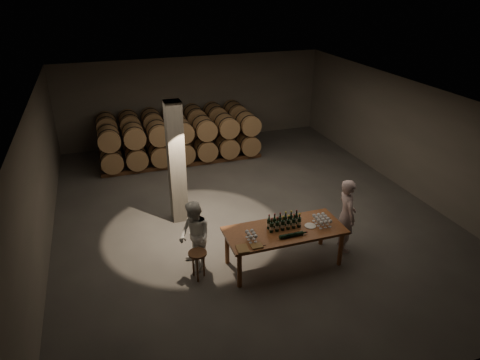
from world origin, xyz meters
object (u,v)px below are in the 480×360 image
object	(u,v)px
notebook_near	(257,246)
bottle_cluster	(284,223)
stool	(198,257)
person_man	(346,215)
plate	(310,226)
person_woman	(195,237)
tasting_table	(284,233)

from	to	relation	value
notebook_near	bottle_cluster	bearing A→B (deg)	31.50
notebook_near	stool	bearing A→B (deg)	155.70
notebook_near	stool	xyz separation A→B (m)	(-1.12, 0.53, -0.38)
stool	person_man	distance (m)	3.53
bottle_cluster	plate	size ratio (longest dim) A/B	2.93
bottle_cluster	person_woman	distance (m)	1.95
stool	plate	bearing A→B (deg)	-3.95
tasting_table	plate	distance (m)	0.60
notebook_near	person_man	distance (m)	2.45
notebook_near	tasting_table	bearing A→B (deg)	28.02
bottle_cluster	stool	xyz separation A→B (m)	(-1.93, 0.05, -0.49)
tasting_table	person_man	bearing A→B (deg)	3.96
bottle_cluster	person_man	xyz separation A→B (m)	(1.58, 0.04, -0.13)
notebook_near	person_man	xyz separation A→B (m)	(2.40, 0.52, -0.02)
notebook_near	person_woman	xyz separation A→B (m)	(-1.08, 0.90, -0.11)
notebook_near	plate	bearing A→B (deg)	15.27
person_man	stool	bearing A→B (deg)	99.11
plate	person_man	size ratio (longest dim) A/B	0.14
person_woman	person_man	bearing A→B (deg)	69.04
notebook_near	person_woman	bearing A→B (deg)	141.23
stool	person_woman	world-z (taller)	person_woman
plate	notebook_near	distance (m)	1.44
notebook_near	stool	world-z (taller)	notebook_near
tasting_table	notebook_near	world-z (taller)	notebook_near
bottle_cluster	stool	distance (m)	1.99
tasting_table	notebook_near	size ratio (longest dim) A/B	11.09
tasting_table	plate	size ratio (longest dim) A/B	10.33
plate	person_woman	bearing A→B (deg)	167.57
plate	person_woman	xyz separation A→B (m)	(-2.47, 0.54, -0.10)
stool	notebook_near	bearing A→B (deg)	-25.30
tasting_table	bottle_cluster	world-z (taller)	bottle_cluster
stool	person_woman	distance (m)	0.46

